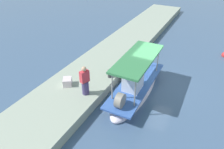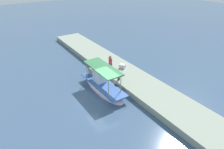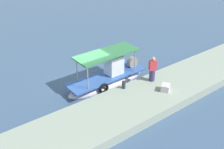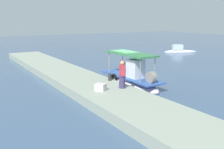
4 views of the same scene
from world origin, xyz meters
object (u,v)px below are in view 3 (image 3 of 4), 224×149
object	(u,v)px
main_fishing_boat	(108,78)
cargo_crate	(165,88)
mooring_bollard	(124,85)
fisherman_near_bollard	(152,70)

from	to	relation	value
main_fishing_boat	cargo_crate	world-z (taller)	main_fishing_boat
mooring_bollard	main_fishing_boat	bearing A→B (deg)	86.82
fisherman_near_bollard	main_fishing_boat	bearing A→B (deg)	132.75
fisherman_near_bollard	mooring_bollard	size ratio (longest dim) A/B	3.45
main_fishing_boat	mooring_bollard	world-z (taller)	main_fishing_boat
main_fishing_boat	cargo_crate	xyz separation A→B (m)	(1.81, -3.65, 0.34)
main_fishing_boat	cargo_crate	size ratio (longest dim) A/B	9.85
mooring_bollard	cargo_crate	size ratio (longest dim) A/B	0.81
main_fishing_boat	mooring_bollard	distance (m)	1.85
main_fishing_boat	cargo_crate	bearing A→B (deg)	-63.64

